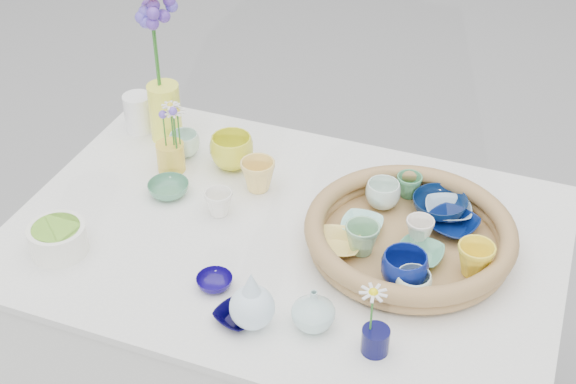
% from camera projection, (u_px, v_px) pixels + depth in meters
% --- Properties ---
extents(wicker_tray, '(0.47, 0.47, 0.08)m').
position_uv_depth(wicker_tray, '(410.00, 235.00, 1.79)').
color(wicker_tray, olive).
rests_on(wicker_tray, display_table).
extents(tray_ceramic_0, '(0.13, 0.13, 0.04)m').
position_uv_depth(tray_ceramic_0, '(440.00, 206.00, 1.88)').
color(tray_ceramic_0, '#091E49').
rests_on(tray_ceramic_0, wicker_tray).
extents(tray_ceramic_1, '(0.15, 0.15, 0.03)m').
position_uv_depth(tray_ceramic_1, '(452.00, 224.00, 1.83)').
color(tray_ceramic_1, '#06164C').
rests_on(tray_ceramic_1, wicker_tray).
extents(tray_ceramic_2, '(0.10, 0.10, 0.08)m').
position_uv_depth(tray_ceramic_2, '(475.00, 259.00, 1.70)').
color(tray_ceramic_2, yellow).
rests_on(tray_ceramic_2, wicker_tray).
extents(tray_ceramic_3, '(0.11, 0.11, 0.02)m').
position_uv_depth(tray_ceramic_3, '(420.00, 254.00, 1.75)').
color(tray_ceramic_3, '#59A07C').
rests_on(tray_ceramic_3, wicker_tray).
extents(tray_ceramic_4, '(0.10, 0.10, 0.07)m').
position_uv_depth(tray_ceramic_4, '(362.00, 239.00, 1.75)').
color(tray_ceramic_4, '#82BA8E').
rests_on(tray_ceramic_4, wicker_tray).
extents(tray_ceramic_5, '(0.09, 0.09, 0.02)m').
position_uv_depth(tray_ceramic_5, '(362.00, 225.00, 1.83)').
color(tray_ceramic_5, '#A8EFDE').
rests_on(tray_ceramic_5, wicker_tray).
extents(tray_ceramic_6, '(0.11, 0.11, 0.07)m').
position_uv_depth(tray_ceramic_6, '(383.00, 195.00, 1.89)').
color(tray_ceramic_6, silver).
rests_on(tray_ceramic_6, wicker_tray).
extents(tray_ceramic_7, '(0.07, 0.07, 0.06)m').
position_uv_depth(tray_ceramic_7, '(419.00, 231.00, 1.79)').
color(tray_ceramic_7, white).
rests_on(tray_ceramic_7, wicker_tray).
extents(tray_ceramic_8, '(0.14, 0.14, 0.03)m').
position_uv_depth(tray_ceramic_8, '(448.00, 210.00, 1.87)').
color(tray_ceramic_8, '#8CB1CB').
rests_on(tray_ceramic_8, wicker_tray).
extents(tray_ceramic_9, '(0.12, 0.12, 0.08)m').
position_uv_depth(tray_ceramic_9, '(404.00, 270.00, 1.67)').
color(tray_ceramic_9, navy).
rests_on(tray_ceramic_9, wicker_tray).
extents(tray_ceramic_10, '(0.13, 0.13, 0.03)m').
position_uv_depth(tray_ceramic_10, '(336.00, 244.00, 1.77)').
color(tray_ceramic_10, '#FFDD6C').
rests_on(tray_ceramic_10, wicker_tray).
extents(tray_ceramic_11, '(0.08, 0.08, 0.06)m').
position_uv_depth(tray_ceramic_11, '(413.00, 285.00, 1.64)').
color(tray_ceramic_11, silver).
rests_on(tray_ceramic_11, wicker_tray).
extents(tray_ceramic_12, '(0.07, 0.07, 0.06)m').
position_uv_depth(tray_ceramic_12, '(409.00, 186.00, 1.92)').
color(tray_ceramic_12, '#499363').
rests_on(tray_ceramic_12, wicker_tray).
extents(loose_ceramic_0, '(0.12, 0.12, 0.09)m').
position_uv_depth(loose_ceramic_0, '(232.00, 152.00, 2.05)').
color(loose_ceramic_0, yellow).
rests_on(loose_ceramic_0, display_table).
extents(loose_ceramic_1, '(0.10, 0.10, 0.08)m').
position_uv_depth(loose_ceramic_1, '(258.00, 175.00, 1.97)').
color(loose_ceramic_1, '#FAD56D').
rests_on(loose_ceramic_1, display_table).
extents(loose_ceramic_2, '(0.12, 0.12, 0.03)m').
position_uv_depth(loose_ceramic_2, '(169.00, 189.00, 1.97)').
color(loose_ceramic_2, '#4C8765').
rests_on(loose_ceramic_2, display_table).
extents(loose_ceramic_3, '(0.07, 0.07, 0.06)m').
position_uv_depth(loose_ceramic_3, '(219.00, 203.00, 1.90)').
color(loose_ceramic_3, white).
rests_on(loose_ceramic_3, display_table).
extents(loose_ceramic_4, '(0.10, 0.10, 0.02)m').
position_uv_depth(loose_ceramic_4, '(215.00, 282.00, 1.70)').
color(loose_ceramic_4, '#100559').
rests_on(loose_ceramic_4, display_table).
extents(loose_ceramic_5, '(0.08, 0.08, 0.06)m').
position_uv_depth(loose_ceramic_5, '(184.00, 144.00, 2.10)').
color(loose_ceramic_5, silver).
rests_on(loose_ceramic_5, display_table).
extents(loose_ceramic_6, '(0.12, 0.12, 0.02)m').
position_uv_depth(loose_ceramic_6, '(238.00, 316.00, 1.63)').
color(loose_ceramic_6, black).
rests_on(loose_ceramic_6, display_table).
extents(fluted_bowl, '(0.17, 0.17, 0.07)m').
position_uv_depth(fluted_bowl, '(58.00, 239.00, 1.79)').
color(fluted_bowl, white).
rests_on(fluted_bowl, display_table).
extents(bud_vase_paleblue, '(0.11, 0.11, 0.14)m').
position_uv_depth(bud_vase_paleblue, '(252.00, 298.00, 1.58)').
color(bud_vase_paleblue, white).
rests_on(bud_vase_paleblue, display_table).
extents(bud_vase_seafoam, '(0.11, 0.11, 0.09)m').
position_uv_depth(bud_vase_seafoam, '(313.00, 309.00, 1.59)').
color(bud_vase_seafoam, silver).
rests_on(bud_vase_seafoam, display_table).
extents(bud_vase_cobalt, '(0.06, 0.06, 0.06)m').
position_uv_depth(bud_vase_cobalt, '(375.00, 340.00, 1.55)').
color(bud_vase_cobalt, '#0C0C3F').
rests_on(bud_vase_cobalt, display_table).
extents(single_daisy, '(0.08, 0.08, 0.11)m').
position_uv_depth(single_daisy, '(372.00, 311.00, 1.51)').
color(single_daisy, white).
rests_on(single_daisy, bud_vase_cobalt).
extents(tall_vase_yellow, '(0.11, 0.11, 0.16)m').
position_uv_depth(tall_vase_yellow, '(165.00, 112.00, 2.14)').
color(tall_vase_yellow, '#FBFF47').
rests_on(tall_vase_yellow, display_table).
extents(gerbera, '(0.14, 0.14, 0.27)m').
position_uv_depth(gerbera, '(156.00, 40.00, 2.02)').
color(gerbera, orange).
rests_on(gerbera, tall_vase_yellow).
extents(hydrangea, '(0.09, 0.09, 0.28)m').
position_uv_depth(hydrangea, '(155.00, 51.00, 2.03)').
color(hydrangea, '#5A35AD').
rests_on(hydrangea, tall_vase_yellow).
extents(white_pitcher, '(0.13, 0.11, 0.11)m').
position_uv_depth(white_pitcher, '(139.00, 113.00, 2.19)').
color(white_pitcher, white).
rests_on(white_pitcher, display_table).
extents(daisy_cup, '(0.09, 0.09, 0.08)m').
position_uv_depth(daisy_cup, '(171.00, 157.00, 2.04)').
color(daisy_cup, yellow).
rests_on(daisy_cup, display_table).
extents(daisy_posy, '(0.10, 0.10, 0.13)m').
position_uv_depth(daisy_posy, '(171.00, 123.00, 1.97)').
color(daisy_posy, white).
rests_on(daisy_posy, daisy_cup).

